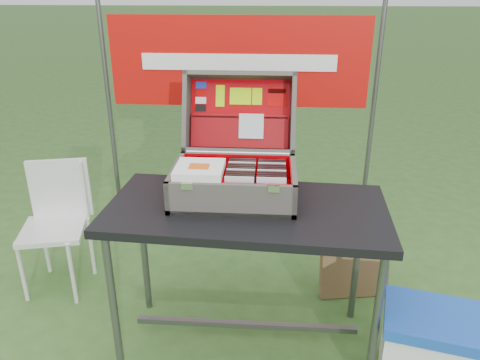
# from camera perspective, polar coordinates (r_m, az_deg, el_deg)

# --- Properties ---
(ground) EXTENTS (80.00, 80.00, 0.00)m
(ground) POSITION_cam_1_polar(r_m,az_deg,el_deg) (2.54, -2.12, -20.54)
(ground) COLOR #365A25
(ground) RESTS_ON ground
(table) EXTENTS (1.32, 0.71, 0.80)m
(table) POSITION_cam_1_polar(r_m,az_deg,el_deg) (2.36, 0.75, -11.99)
(table) COLOR black
(table) RESTS_ON ground
(table_top) EXTENTS (1.32, 0.71, 0.04)m
(table_top) POSITION_cam_1_polar(r_m,az_deg,el_deg) (2.16, 0.80, -3.66)
(table_top) COLOR black
(table_top) RESTS_ON ground
(table_leg_fl) EXTENTS (0.04, 0.04, 0.76)m
(table_leg_fl) POSITION_cam_1_polar(r_m,az_deg,el_deg) (2.27, -15.09, -15.16)
(table_leg_fl) COLOR #59595B
(table_leg_fl) RESTS_ON ground
(table_leg_fr) EXTENTS (0.04, 0.04, 0.76)m
(table_leg_fr) POSITION_cam_1_polar(r_m,az_deg,el_deg) (2.21, 16.23, -16.45)
(table_leg_fr) COLOR #59595B
(table_leg_fr) RESTS_ON ground
(table_leg_bl) EXTENTS (0.04, 0.04, 0.76)m
(table_leg_bl) POSITION_cam_1_polar(r_m,az_deg,el_deg) (2.67, -11.59, -8.39)
(table_leg_bl) COLOR #59595B
(table_leg_bl) RESTS_ON ground
(table_leg_br) EXTENTS (0.04, 0.04, 0.76)m
(table_leg_br) POSITION_cam_1_polar(r_m,az_deg,el_deg) (2.63, 14.06, -9.27)
(table_leg_br) COLOR #59595B
(table_leg_br) RESTS_ON ground
(table_brace) EXTENTS (1.13, 0.03, 0.03)m
(table_brace) POSITION_cam_1_polar(r_m,az_deg,el_deg) (2.53, 0.71, -17.23)
(table_brace) COLOR #59595B
(table_brace) RESTS_ON ground
(suitcase) EXTENTS (0.58, 0.57, 0.52)m
(suitcase) POSITION_cam_1_polar(r_m,az_deg,el_deg) (2.19, -0.61, 4.61)
(suitcase) COLOR #64615A
(suitcase) RESTS_ON table
(suitcase_base_bottom) EXTENTS (0.58, 0.41, 0.02)m
(suitcase_base_bottom) POSITION_cam_1_polar(r_m,az_deg,el_deg) (2.23, -0.71, -1.92)
(suitcase_base_bottom) COLOR #64615A
(suitcase_base_bottom) RESTS_ON table_top
(suitcase_base_wall_front) EXTENTS (0.58, 0.02, 0.15)m
(suitcase_base_wall_front) POSITION_cam_1_polar(r_m,az_deg,el_deg) (2.02, -1.18, -2.53)
(suitcase_base_wall_front) COLOR #64615A
(suitcase_base_wall_front) RESTS_ON table_top
(suitcase_base_wall_back) EXTENTS (0.58, 0.02, 0.15)m
(suitcase_base_wall_back) POSITION_cam_1_polar(r_m,az_deg,el_deg) (2.38, -0.33, 1.49)
(suitcase_base_wall_back) COLOR #64615A
(suitcase_base_wall_back) RESTS_ON table_top
(suitcase_base_wall_left) EXTENTS (0.02, 0.41, 0.15)m
(suitcase_base_wall_left) POSITION_cam_1_polar(r_m,az_deg,el_deg) (2.24, -7.80, -0.15)
(suitcase_base_wall_left) COLOR #64615A
(suitcase_base_wall_left) RESTS_ON table_top
(suitcase_base_wall_right) EXTENTS (0.02, 0.41, 0.15)m
(suitcase_base_wall_right) POSITION_cam_1_polar(r_m,az_deg,el_deg) (2.20, 6.51, -0.56)
(suitcase_base_wall_right) COLOR #64615A
(suitcase_base_wall_right) RESTS_ON table_top
(suitcase_liner_floor) EXTENTS (0.53, 0.37, 0.01)m
(suitcase_liner_floor) POSITION_cam_1_polar(r_m,az_deg,el_deg) (2.22, -0.71, -1.58)
(suitcase_liner_floor) COLOR #C00008
(suitcase_liner_floor) RESTS_ON suitcase_base_bottom
(suitcase_latch_left) EXTENTS (0.05, 0.01, 0.03)m
(suitcase_latch_left) POSITION_cam_1_polar(r_m,az_deg,el_deg) (2.01, -6.50, -0.76)
(suitcase_latch_left) COLOR silver
(suitcase_latch_left) RESTS_ON suitcase_base_wall_front
(suitcase_latch_right) EXTENTS (0.05, 0.01, 0.03)m
(suitcase_latch_right) POSITION_cam_1_polar(r_m,az_deg,el_deg) (1.98, 4.13, -1.07)
(suitcase_latch_right) COLOR silver
(suitcase_latch_right) RESTS_ON suitcase_base_wall_front
(suitcase_hinge) EXTENTS (0.52, 0.02, 0.02)m
(suitcase_hinge) POSITION_cam_1_polar(r_m,az_deg,el_deg) (2.36, -0.31, 3.33)
(suitcase_hinge) COLOR silver
(suitcase_hinge) RESTS_ON suitcase_base_wall_back
(suitcase_lid_back) EXTENTS (0.58, 0.16, 0.40)m
(suitcase_lid_back) POSITION_cam_1_polar(r_m,az_deg,el_deg) (2.52, 0.05, 8.01)
(suitcase_lid_back) COLOR #64615A
(suitcase_lid_back) RESTS_ON suitcase_base_wall_back
(suitcase_lid_rim_far) EXTENTS (0.58, 0.15, 0.07)m
(suitcase_lid_rim_far) POSITION_cam_1_polar(r_m,az_deg,el_deg) (2.47, 0.06, 12.64)
(suitcase_lid_rim_far) COLOR #64615A
(suitcase_lid_rim_far) RESTS_ON suitcase_lid_back
(suitcase_lid_rim_near) EXTENTS (0.58, 0.15, 0.07)m
(suitcase_lid_rim_near) POSITION_cam_1_polar(r_m,az_deg,el_deg) (2.44, -0.17, 3.59)
(suitcase_lid_rim_near) COLOR #64615A
(suitcase_lid_rim_near) RESTS_ON suitcase_lid_back
(suitcase_lid_rim_left) EXTENTS (0.02, 0.28, 0.44)m
(suitcase_lid_rim_left) POSITION_cam_1_polar(r_m,az_deg,el_deg) (2.49, -6.51, 8.21)
(suitcase_lid_rim_left) COLOR #64615A
(suitcase_lid_rim_left) RESTS_ON suitcase_lid_back
(suitcase_lid_rim_right) EXTENTS (0.02, 0.28, 0.44)m
(suitcase_lid_rim_right) POSITION_cam_1_polar(r_m,az_deg,el_deg) (2.45, 6.50, 7.97)
(suitcase_lid_rim_right) COLOR #64615A
(suitcase_lid_rim_right) RESTS_ON suitcase_lid_back
(suitcase_lid_liner) EXTENTS (0.53, 0.13, 0.34)m
(suitcase_lid_liner) POSITION_cam_1_polar(r_m,az_deg,el_deg) (2.50, 0.03, 8.04)
(suitcase_lid_liner) COLOR #C00008
(suitcase_lid_liner) RESTS_ON suitcase_lid_back
(suitcase_liner_wall_front) EXTENTS (0.53, 0.01, 0.13)m
(suitcase_liner_wall_front) POSITION_cam_1_polar(r_m,az_deg,el_deg) (2.03, -1.15, -2.07)
(suitcase_liner_wall_front) COLOR #C00008
(suitcase_liner_wall_front) RESTS_ON suitcase_base_bottom
(suitcase_liner_wall_back) EXTENTS (0.53, 0.01, 0.13)m
(suitcase_liner_wall_back) POSITION_cam_1_polar(r_m,az_deg,el_deg) (2.36, -0.35, 1.61)
(suitcase_liner_wall_back) COLOR #C00008
(suitcase_liner_wall_back) RESTS_ON suitcase_base_bottom
(suitcase_liner_wall_left) EXTENTS (0.01, 0.37, 0.13)m
(suitcase_liner_wall_left) POSITION_cam_1_polar(r_m,az_deg,el_deg) (2.23, -7.46, 0.10)
(suitcase_liner_wall_left) COLOR #C00008
(suitcase_liner_wall_left) RESTS_ON suitcase_base_bottom
(suitcase_liner_wall_right) EXTENTS (0.01, 0.37, 0.13)m
(suitcase_liner_wall_right) POSITION_cam_1_polar(r_m,az_deg,el_deg) (2.19, 6.14, -0.28)
(suitcase_liner_wall_right) COLOR #C00008
(suitcase_liner_wall_right) RESTS_ON suitcase_base_bottom
(suitcase_lid_pocket) EXTENTS (0.51, 0.09, 0.17)m
(suitcase_lid_pocket) POSITION_cam_1_polar(r_m,az_deg,el_deg) (2.48, -0.06, 5.87)
(suitcase_lid_pocket) COLOR maroon
(suitcase_lid_pocket) RESTS_ON suitcase_lid_liner
(suitcase_pocket_edge) EXTENTS (0.50, 0.03, 0.03)m
(suitcase_pocket_edge) POSITION_cam_1_polar(r_m,az_deg,el_deg) (2.48, -0.02, 7.78)
(suitcase_pocket_edge) COLOR maroon
(suitcase_pocket_edge) RESTS_ON suitcase_lid_pocket
(suitcase_pocket_cd) EXTENTS (0.13, 0.05, 0.12)m
(suitcase_pocket_cd) POSITION_cam_1_polar(r_m,az_deg,el_deg) (2.46, 1.38, 6.57)
(suitcase_pocket_cd) COLOR silver
(suitcase_pocket_cd) RESTS_ON suitcase_lid_pocket
(lid_sticker_cc_a) EXTENTS (0.06, 0.01, 0.03)m
(lid_sticker_cc_a) POSITION_cam_1_polar(r_m,az_deg,el_deg) (2.54, -4.76, 11.46)
(lid_sticker_cc_a) COLOR #1933B2
(lid_sticker_cc_a) RESTS_ON suitcase_lid_liner
(lid_sticker_cc_b) EXTENTS (0.06, 0.01, 0.03)m
(lid_sticker_cc_b) POSITION_cam_1_polar(r_m,az_deg,el_deg) (2.53, -4.78, 10.56)
(lid_sticker_cc_b) COLOR #C30000
(lid_sticker_cc_b) RESTS_ON suitcase_lid_liner
(lid_sticker_cc_c) EXTENTS (0.06, 0.01, 0.03)m
(lid_sticker_cc_c) POSITION_cam_1_polar(r_m,az_deg,el_deg) (2.53, -4.80, 9.66)
(lid_sticker_cc_c) COLOR white
(lid_sticker_cc_c) RESTS_ON suitcase_lid_liner
(lid_sticker_cc_d) EXTENTS (0.06, 0.01, 0.03)m
(lid_sticker_cc_d) POSITION_cam_1_polar(r_m,az_deg,el_deg) (2.52, -4.82, 8.76)
(lid_sticker_cc_d) COLOR black
(lid_sticker_cc_d) RESTS_ON suitcase_lid_liner
(lid_card_neon_tall) EXTENTS (0.05, 0.04, 0.11)m
(lid_card_neon_tall) POSITION_cam_1_polar(r_m,az_deg,el_deg) (2.51, -2.43, 10.21)
(lid_card_neon_tall) COLOR #B6F403
(lid_card_neon_tall) RESTS_ON suitcase_lid_liner
(lid_card_neon_main) EXTENTS (0.11, 0.03, 0.08)m
(lid_card_neon_main) POSITION_cam_1_polar(r_m,az_deg,el_deg) (2.50, 0.07, 10.18)
(lid_card_neon_main) COLOR #B6F403
(lid_card_neon_main) RESTS_ON suitcase_lid_liner
(lid_card_neon_small) EXTENTS (0.05, 0.03, 0.08)m
(lid_card_neon_small) POSITION_cam_1_polar(r_m,az_deg,el_deg) (2.50, 2.10, 10.14)
(lid_card_neon_small) COLOR #B6F403
(lid_card_neon_small) RESTS_ON suitcase_lid_liner
(lid_sticker_band) EXTENTS (0.10, 0.04, 0.10)m
(lid_sticker_band) POSITION_cam_1_polar(r_m,az_deg,el_deg) (2.50, 4.50, 10.08)
(lid_sticker_band) COLOR #C30000
(lid_sticker_band) RESTS_ON suitcase_lid_liner
(lid_sticker_band_bar) EXTENTS (0.09, 0.01, 0.02)m
(lid_sticker_band_bar) POSITION_cam_1_polar(r_m,az_deg,el_deg) (2.50, 4.52, 10.76)
(lid_sticker_band_bar) COLOR black
(lid_sticker_band_bar) RESTS_ON suitcase_lid_liner
(cd_left_0) EXTENTS (0.13, 0.01, 0.15)m
(cd_left_0) POSITION_cam_1_polar(r_m,az_deg,el_deg) (2.04, -0.09, -1.50)
(cd_left_0) COLOR silver
(cd_left_0) RESTS_ON suitcase_liner_floor
(cd_left_1) EXTENTS (0.13, 0.01, 0.15)m
(cd_left_1) POSITION_cam_1_polar(r_m,az_deg,el_deg) (2.06, -0.04, -1.24)
(cd_left_1) COLOR black
(cd_left_1) RESTS_ON suitcase_liner_floor
(cd_left_2) EXTENTS (0.13, 0.01, 0.15)m
(cd_left_2) POSITION_cam_1_polar(r_m,az_deg,el_deg) (2.08, 0.00, -0.99)
(cd_left_2) COLOR black
(cd_left_2) RESTS_ON suitcase_liner_floor
(cd_left_3) EXTENTS (0.13, 0.01, 0.15)m
(cd_left_3) POSITION_cam_1_polar(r_m,az_deg,el_deg) (2.11, 0.05, -0.74)
(cd_left_3) COLOR black
(cd_left_3) RESTS_ON suitcase_liner_floor
(cd_left_4) EXTENTS (0.13, 0.01, 0.15)m
(cd_left_4) POSITION_cam_1_polar(r_m,az_deg,el_deg) (2.13, 0.09, -0.50)
(cd_left_4) COLOR silver
(cd_left_4) RESTS_ON suitcase_liner_floor
(cd_left_5) EXTENTS (0.13, 0.01, 0.15)m
(cd_left_5) POSITION_cam_1_polar(r_m,az_deg,el_deg) (2.15, 0.14, -0.26)
(cd_left_5) COLOR black
(cd_left_5) RESTS_ON suitcase_liner_floor
(cd_left_6) EXTENTS (0.13, 0.01, 0.15)m
(cd_left_6) POSITION_cam_1_polar(r_m,az_deg,el_deg) (2.17, 0.18, -0.02)
(cd_left_6) COLOR black
(cd_left_6) RESTS_ON suitcase_liner_floor
(cd_left_7) EXTENTS (0.13, 0.01, 0.15)m
(cd_left_7) POSITION_cam_1_polar(r_m,az_deg,el_deg) (2.19, 0.22, 0.21)
(cd_left_7) COLOR black
(cd_left_7) RESTS_ON suitcase_liner_floor
(cd_left_8) EXTENTS (0.13, 0.01, 0.15)m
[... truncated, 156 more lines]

